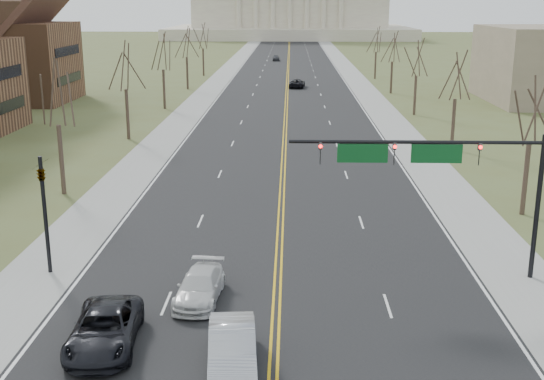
# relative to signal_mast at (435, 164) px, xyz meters

# --- Properties ---
(road) EXTENTS (20.00, 380.00, 0.01)m
(road) POSITION_rel_signal_mast_xyz_m (-7.45, 96.50, -5.76)
(road) COLOR black
(road) RESTS_ON ground
(cross_road) EXTENTS (120.00, 14.00, 0.01)m
(cross_road) POSITION_rel_signal_mast_xyz_m (-7.45, -7.50, -5.76)
(cross_road) COLOR black
(cross_road) RESTS_ON ground
(sidewalk_left) EXTENTS (4.00, 380.00, 0.03)m
(sidewalk_left) POSITION_rel_signal_mast_xyz_m (-19.45, 96.50, -5.75)
(sidewalk_left) COLOR gray
(sidewalk_left) RESTS_ON ground
(sidewalk_right) EXTENTS (4.00, 380.00, 0.03)m
(sidewalk_right) POSITION_rel_signal_mast_xyz_m (4.55, 96.50, -5.75)
(sidewalk_right) COLOR gray
(sidewalk_right) RESTS_ON ground
(center_line) EXTENTS (0.42, 380.00, 0.01)m
(center_line) POSITION_rel_signal_mast_xyz_m (-7.45, 96.50, -5.75)
(center_line) COLOR gold
(center_line) RESTS_ON road
(edge_line_left) EXTENTS (0.15, 380.00, 0.01)m
(edge_line_left) POSITION_rel_signal_mast_xyz_m (-17.25, 96.50, -5.75)
(edge_line_left) COLOR silver
(edge_line_left) RESTS_ON road
(edge_line_right) EXTENTS (0.15, 380.00, 0.01)m
(edge_line_right) POSITION_rel_signal_mast_xyz_m (2.35, 96.50, -5.75)
(edge_line_right) COLOR silver
(edge_line_right) RESTS_ON road
(signal_mast) EXTENTS (12.12, 0.44, 7.20)m
(signal_mast) POSITION_rel_signal_mast_xyz_m (0.00, 0.00, 0.00)
(signal_mast) COLOR black
(signal_mast) RESTS_ON ground
(signal_left) EXTENTS (0.32, 0.36, 6.00)m
(signal_left) POSITION_rel_signal_mast_xyz_m (-18.95, 0.00, -2.05)
(signal_left) COLOR black
(signal_left) RESTS_ON ground
(tree_r_0) EXTENTS (3.74, 3.74, 8.50)m
(tree_r_0) POSITION_rel_signal_mast_xyz_m (8.05, 10.50, 0.79)
(tree_r_0) COLOR #392D22
(tree_r_0) RESTS_ON ground
(tree_l_0) EXTENTS (3.96, 3.96, 9.00)m
(tree_l_0) POSITION_rel_signal_mast_xyz_m (-22.95, 14.50, 1.18)
(tree_l_0) COLOR #392D22
(tree_l_0) RESTS_ON ground
(tree_r_1) EXTENTS (3.74, 3.74, 8.50)m
(tree_r_1) POSITION_rel_signal_mast_xyz_m (8.05, 30.50, 0.79)
(tree_r_1) COLOR #392D22
(tree_r_1) RESTS_ON ground
(tree_l_1) EXTENTS (3.96, 3.96, 9.00)m
(tree_l_1) POSITION_rel_signal_mast_xyz_m (-22.95, 34.50, 1.18)
(tree_l_1) COLOR #392D22
(tree_l_1) RESTS_ON ground
(tree_r_2) EXTENTS (3.74, 3.74, 8.50)m
(tree_r_2) POSITION_rel_signal_mast_xyz_m (8.05, 50.50, 0.79)
(tree_r_2) COLOR #392D22
(tree_r_2) RESTS_ON ground
(tree_l_2) EXTENTS (3.96, 3.96, 9.00)m
(tree_l_2) POSITION_rel_signal_mast_xyz_m (-22.95, 54.50, 1.18)
(tree_l_2) COLOR #392D22
(tree_l_2) RESTS_ON ground
(tree_r_3) EXTENTS (3.74, 3.74, 8.50)m
(tree_r_3) POSITION_rel_signal_mast_xyz_m (8.05, 70.50, 0.79)
(tree_r_3) COLOR #392D22
(tree_r_3) RESTS_ON ground
(tree_l_3) EXTENTS (3.96, 3.96, 9.00)m
(tree_l_3) POSITION_rel_signal_mast_xyz_m (-22.95, 74.50, 1.18)
(tree_l_3) COLOR #392D22
(tree_l_3) RESTS_ON ground
(tree_r_4) EXTENTS (3.74, 3.74, 8.50)m
(tree_r_4) POSITION_rel_signal_mast_xyz_m (8.05, 90.50, 0.79)
(tree_r_4) COLOR #392D22
(tree_r_4) RESTS_ON ground
(tree_l_4) EXTENTS (3.96, 3.96, 9.00)m
(tree_l_4) POSITION_rel_signal_mast_xyz_m (-22.95, 94.50, 1.18)
(tree_l_4) COLOR #392D22
(tree_l_4) RESTS_ON ground
(bldg_left_far) EXTENTS (17.10, 14.28, 23.25)m
(bldg_left_far) POSITION_rel_signal_mast_xyz_m (-45.44, 60.50, 3.78)
(bldg_left_far) COLOR brown
(bldg_left_far) RESTS_ON ground
(car_sb_inner_lead) EXTENTS (2.16, 5.08, 1.63)m
(car_sb_inner_lead) POSITION_rel_signal_mast_xyz_m (-8.96, -9.12, -4.94)
(car_sb_inner_lead) COLOR #A9ABB1
(car_sb_inner_lead) RESTS_ON road
(car_sb_outer_lead) EXTENTS (2.95, 5.64, 1.52)m
(car_sb_outer_lead) POSITION_rel_signal_mast_xyz_m (-14.13, -7.57, -4.99)
(car_sb_outer_lead) COLOR black
(car_sb_outer_lead) RESTS_ON road
(car_sb_inner_second) EXTENTS (2.16, 4.69, 1.33)m
(car_sb_inner_second) POSITION_rel_signal_mast_xyz_m (-10.95, -3.12, -5.08)
(car_sb_inner_second) COLOR silver
(car_sb_inner_second) RESTS_ON road
(car_far_nb) EXTENTS (2.72, 5.13, 1.37)m
(car_far_nb) POSITION_rel_signal_mast_xyz_m (-5.87, 77.15, -5.06)
(car_far_nb) COLOR black
(car_far_nb) RESTS_ON road
(car_far_sb) EXTENTS (1.71, 4.04, 1.36)m
(car_far_sb) POSITION_rel_signal_mast_xyz_m (-10.34, 128.03, -5.07)
(car_far_sb) COLOR #44454B
(car_far_sb) RESTS_ON road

